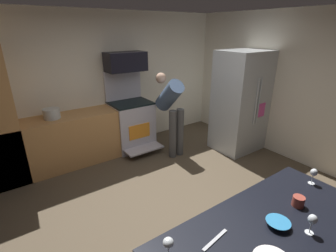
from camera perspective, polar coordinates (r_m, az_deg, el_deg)
ground_plane at (r=3.66m, az=2.44°, el=-17.21°), size 5.20×4.80×0.02m
wall_back at (r=5.01m, az=-14.01°, el=9.62°), size 5.20×0.12×2.60m
wall_right at (r=4.95m, az=27.00°, el=7.79°), size 0.12×4.80×2.60m
lower_cabinet_run at (r=4.69m, az=-21.64°, el=-3.07°), size 2.40×0.60×0.90m
oven_range at (r=5.02m, az=-8.41°, el=0.64°), size 0.76×0.94×1.53m
microwave at (r=4.81m, az=-9.71°, el=14.35°), size 0.74×0.38×0.35m
refrigerator at (r=5.00m, az=16.26°, el=5.31°), size 0.90×0.76×1.92m
person_cook at (r=4.60m, az=0.74°, el=4.24°), size 0.31×0.71×1.51m
mixing_bowl_large at (r=2.15m, az=23.90°, el=-19.79°), size 0.18×0.18×0.04m
wine_glass_near at (r=1.71m, az=0.07°, el=-25.41°), size 0.07×0.07×0.17m
wine_glass_far at (r=2.13m, az=30.23°, el=-18.22°), size 0.06×0.06×0.16m
wine_glass_extra at (r=2.73m, az=30.46°, el=-9.32°), size 0.06×0.06×0.16m
mug_tea at (r=2.40m, az=27.73°, el=-15.05°), size 0.10×0.10×0.09m
knife_chef at (r=1.93m, az=10.74°, el=-24.29°), size 0.26×0.06×0.01m
stock_pot at (r=4.47m, az=-25.16°, el=2.58°), size 0.26×0.26×0.17m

